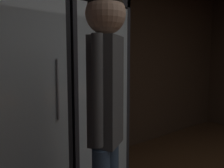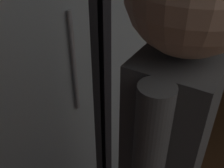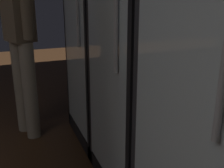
{
  "view_description": "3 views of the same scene",
  "coord_description": "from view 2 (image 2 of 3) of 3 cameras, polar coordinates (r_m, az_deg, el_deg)",
  "views": [
    {
      "loc": [
        -1.82,
        0.64,
        1.31
      ],
      "look_at": [
        -0.52,
        2.33,
        1.07
      ],
      "focal_mm": 34.69,
      "sensor_mm": 36.0,
      "label": 1
    },
    {
      "loc": [
        -1.41,
        1.31,
        1.66
      ],
      "look_at": [
        -0.82,
        2.48,
        0.77
      ],
      "focal_mm": 41.94,
      "sensor_mm": 36.0,
      "label": 2
    },
    {
      "loc": [
        0.07,
        1.83,
        1.18
      ],
      "look_at": [
        -0.99,
        2.24,
        0.8
      ],
      "focal_mm": 44.98,
      "sensor_mm": 36.0,
      "label": 3
    }
  ],
  "objects": [
    {
      "name": "cooler_center",
      "position": [
        1.75,
        2.74,
        10.2
      ],
      "size": [
        0.65,
        0.69,
        1.94
      ],
      "color": "#2B2B30",
      "rests_on": "ground"
    },
    {
      "name": "cooler_left",
      "position": [
        1.56,
        -19.62,
        5.29
      ],
      "size": [
        0.65,
        0.69,
        1.94
      ],
      "color": "black",
      "rests_on": "ground"
    }
  ]
}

